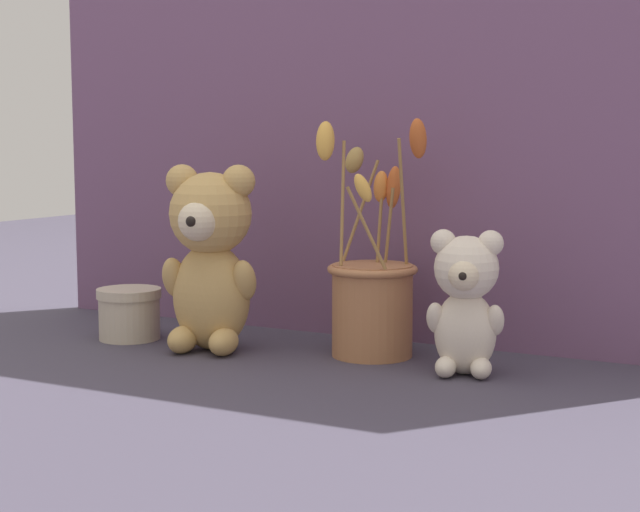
{
  "coord_description": "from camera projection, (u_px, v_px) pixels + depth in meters",
  "views": [
    {
      "loc": [
        0.58,
        -1.09,
        0.28
      ],
      "look_at": [
        0.0,
        0.02,
        0.13
      ],
      "focal_mm": 55.0,
      "sensor_mm": 36.0,
      "label": 1
    }
  ],
  "objects": [
    {
      "name": "backdrop_wall",
      "position": [
        369.0,
        82.0,
        1.37
      ],
      "size": [
        1.07,
        0.02,
        0.73
      ],
      "color": "#704C70",
      "rests_on": "ground"
    },
    {
      "name": "decorative_tin_tall",
      "position": [
        129.0,
        313.0,
        1.39
      ],
      "size": [
        0.09,
        0.09,
        0.07
      ],
      "color": "beige",
      "rests_on": "ground"
    },
    {
      "name": "flower_vase",
      "position": [
        372.0,
        295.0,
        1.28
      ],
      "size": [
        0.14,
        0.15,
        0.31
      ],
      "color": "#AD7047",
      "rests_on": "ground"
    },
    {
      "name": "ground_plane",
      "position": [
        313.0,
        359.0,
        1.26
      ],
      "size": [
        4.0,
        4.0,
        0.0
      ],
      "primitive_type": "plane",
      "color": "#3D3847"
    },
    {
      "name": "teddy_bear_large",
      "position": [
        210.0,
        254.0,
        1.3
      ],
      "size": [
        0.14,
        0.13,
        0.25
      ],
      "color": "tan",
      "rests_on": "ground"
    },
    {
      "name": "teddy_bear_medium",
      "position": [
        466.0,
        300.0,
        1.17
      ],
      "size": [
        0.1,
        0.09,
        0.18
      ],
      "color": "beige",
      "rests_on": "ground"
    }
  ]
}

